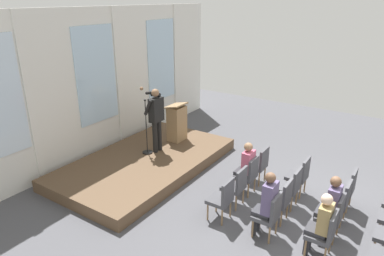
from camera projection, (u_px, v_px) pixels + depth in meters
The scene contains 22 objects.
ground_plane at pixel (313, 223), 7.16m from camera, with size 16.18×16.18×0.00m, color #4C4C51.
rear_partition at pixel (97, 84), 9.65m from camera, with size 10.75×0.14×4.15m.
stage_platform at pixel (146, 162), 9.44m from camera, with size 4.94×2.82×0.30m, color brown.
speaker at pixel (156, 116), 9.43m from camera, with size 0.52×0.69×1.79m.
mic_stand at pixel (147, 142), 9.54m from camera, with size 0.28×0.28×1.55m.
lectern at pixel (177, 123), 10.34m from camera, with size 0.60×0.48×1.16m.
chair_r0_c0 at pixel (223, 197), 7.08m from camera, with size 0.46×0.44×0.94m.
chair_r0_c1 at pixel (237, 185), 7.57m from camera, with size 0.46×0.44×0.94m.
chair_r0_c2 at pixel (249, 173), 8.05m from camera, with size 0.46×0.44×0.94m.
audience_r0_c2 at pixel (246, 165), 8.03m from camera, with size 0.36×0.39×1.29m.
chair_r0_c3 at pixel (259, 163), 8.54m from camera, with size 0.46×0.44×0.94m.
chair_r1_c0 at pixel (270, 213), 6.56m from camera, with size 0.46×0.44×0.94m.
audience_r1_c0 at pixel (267, 202), 6.52m from camera, with size 0.36×0.39×1.39m.
chair_r1_c1 at pixel (281, 198), 7.05m from camera, with size 0.46×0.44×0.94m.
chair_r1_c2 at pixel (291, 185), 7.53m from camera, with size 0.46×0.44×0.94m.
chair_r1_c3 at pixel (300, 174), 8.02m from camera, with size 0.46×0.44×0.94m.
chair_r2_c0 at pixel (325, 232), 6.04m from camera, with size 0.46×0.44×0.94m.
audience_r2_c0 at pixel (321, 222), 6.02m from camera, with size 0.36×0.39×1.28m.
chair_r2_c1 at pixel (333, 215), 6.52m from camera, with size 0.46×0.44×0.94m.
audience_r2_c1 at pixel (330, 204), 6.49m from camera, with size 0.36×0.39×1.33m.
chair_r2_c2 at pixel (340, 200), 7.01m from camera, with size 0.46×0.44×0.94m.
chair_r2_c3 at pixel (347, 186), 7.49m from camera, with size 0.46×0.44×0.94m.
Camera 1 is at (-6.38, -1.23, 4.37)m, focal length 32.46 mm.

